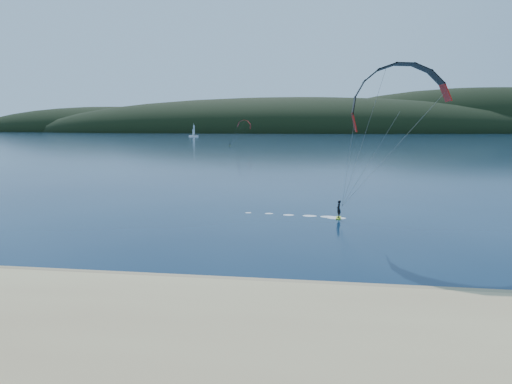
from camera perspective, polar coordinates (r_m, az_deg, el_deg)
ground at (r=25.72m, az=-12.56°, el=-14.10°), size 1800.00×1800.00×0.00m
wet_sand at (r=29.67m, az=-9.43°, el=-10.85°), size 220.00×2.50×0.10m
headland at (r=767.58m, az=7.75°, el=7.33°), size 1200.00×310.00×140.00m
kitesurfer_near at (r=44.33m, az=17.02°, el=9.11°), size 20.48×8.03×14.53m
kitesurfer_far at (r=222.42m, az=-1.52°, el=8.04°), size 11.97×7.23×12.64m
sailboat at (r=435.21m, az=-7.73°, el=6.90°), size 9.11×5.71×12.71m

